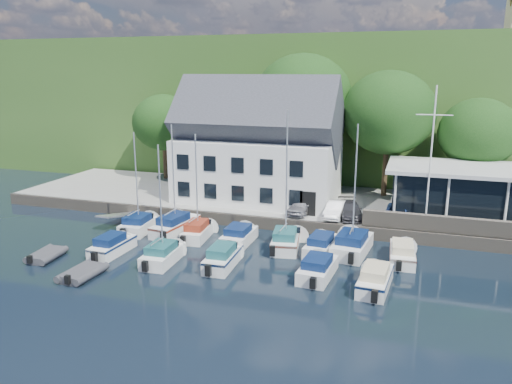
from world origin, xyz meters
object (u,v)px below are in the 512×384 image
flagpole (431,158)px  boat_r2_3 (318,266)px  car_silver (302,206)px  boat_r1_4 (286,187)px  boat_r1_1 (173,174)px  boat_r2_4 (375,277)px  dinghy_1 (82,272)px  dinghy_0 (46,254)px  boat_r2_1 (161,201)px  boat_r1_2 (197,184)px  boat_r2_2 (223,255)px  boat_r1_7 (402,251)px  harbor_building (258,152)px  boat_r1_0 (136,178)px  boat_r1_3 (239,234)px  car_blue (397,212)px  car_dgrey (350,210)px  car_white (336,209)px  boat_r1_5 (321,243)px  boat_r1_6 (355,186)px  boat_r2_0 (112,244)px

flagpole → boat_r2_3: (-6.32, -9.41, -5.54)m
car_silver → boat_r1_4: boat_r1_4 is taller
boat_r1_1 → boat_r2_4: boat_r1_1 is taller
dinghy_1 → dinghy_0: bearing=158.9°
boat_r2_1 → boat_r1_2: bearing=84.9°
boat_r2_2 → boat_r2_4: size_ratio=0.98×
boat_r1_7 → dinghy_0: 24.10m
boat_r2_1 → boat_r2_3: bearing=1.5°
harbor_building → boat_r2_3: (8.23, -13.58, -4.66)m
boat_r1_0 → boat_r1_3: 9.21m
car_blue → boat_r1_1: (-16.59, -5.39, 3.03)m
boat_r2_1 → dinghy_0: size_ratio=2.84×
car_blue → boat_r2_3: car_blue is taller
boat_r1_3 → flagpole: bearing=20.9°
car_dgrey → boat_r2_4: car_dgrey is taller
car_white → boat_r1_5: 5.74m
boat_r1_7 → dinghy_0: boat_r1_7 is taller
car_white → car_dgrey: size_ratio=0.90×
boat_r1_5 → boat_r2_3: bearing=-77.2°
boat_r1_1 → boat_r1_6: 13.85m
flagpole → boat_r1_1: size_ratio=1.12×
dinghy_0 → car_silver: bearing=35.1°
boat_r2_3 → boat_r2_2: bearing=-174.3°
harbor_building → car_blue: bearing=-14.0°
car_white → boat_r1_2: size_ratio=0.45×
flagpole → dinghy_0: bearing=-153.7°
boat_r2_4 → dinghy_0: size_ratio=1.99×
boat_r1_3 → dinghy_0: bearing=-148.5°
dinghy_0 → boat_r1_6: bearing=15.3°
boat_r2_0 → boat_r2_1: bearing=-3.7°
boat_r1_7 → boat_r2_3: 6.57m
boat_r2_0 → boat_r2_4: bearing=0.7°
boat_r1_4 → boat_r1_1: bearing=165.4°
car_dgrey → boat_r1_0: size_ratio=0.49×
boat_r1_0 → boat_r1_2: size_ratio=1.03×
boat_r1_4 → boat_r2_0: (-11.27, -4.66, -3.82)m
flagpole → boat_r1_2: (-16.41, -5.03, -2.00)m
flagpole → dinghy_1: size_ratio=3.32×
boat_r1_6 → boat_r2_2: boat_r1_6 is taller
boat_r1_3 → dinghy_0: (-11.40, -7.04, -0.34)m
boat_r1_6 → boat_r1_2: bearing=-172.1°
boat_r1_3 → boat_r1_0: bearing=179.5°
car_dgrey → boat_r2_2: bearing=-139.0°
boat_r1_0 → boat_r1_4: size_ratio=0.96×
boat_r1_0 → boat_r2_2: (8.98, -4.58, -3.60)m
boat_r1_7 → boat_r2_1: 16.43m
car_white → boat_r2_1: bearing=-130.3°
boat_r1_3 → boat_r1_7: 11.64m
boat_r1_1 → car_blue: bearing=25.5°
boat_r1_4 → boat_r1_6: 4.69m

